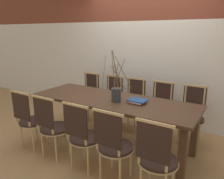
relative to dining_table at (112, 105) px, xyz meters
The scene contains 15 objects.
ground_plane 0.66m from the dining_table, ahead, with size 16.00×16.00×0.00m, color #A87F51.
wall_rear 1.58m from the dining_table, 90.00° to the left, with size 12.00×0.06×3.20m.
dining_table is the anchor object (origin of this frame).
chair_near_leftend 1.25m from the dining_table, 143.43° to the right, with size 0.44×0.44×0.93m.
chair_near_left 0.92m from the dining_table, 125.62° to the right, with size 0.44×0.44×0.93m.
chair_near_center 0.76m from the dining_table, 88.36° to the right, with size 0.44×0.44×0.93m.
chair_near_right 0.89m from the dining_table, 57.12° to the right, with size 0.44×0.44×0.93m.
chair_near_rightend 1.25m from the dining_table, 36.39° to the right, with size 0.44×0.44×0.93m.
chair_far_leftend 1.28m from the dining_table, 144.42° to the left, with size 0.44×0.44×0.93m.
chair_far_left 0.89m from the dining_table, 122.60° to the left, with size 0.44×0.44×0.93m.
chair_far_center 0.76m from the dining_table, 90.49° to the left, with size 0.44×0.44×0.93m.
chair_far_right 0.91m from the dining_table, 55.61° to the left, with size 0.44×0.44×0.93m.
chair_far_rightend 1.28m from the dining_table, 35.68° to the left, with size 0.44×0.44×0.93m.
vase_centerpiece 0.26m from the dining_table, 32.87° to the right, with size 0.44×0.34×0.74m.
book_stack 0.43m from the dining_table, ahead, with size 0.27×0.22×0.05m.
Camera 1 is at (1.66, -2.69, 1.75)m, focal length 35.00 mm.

